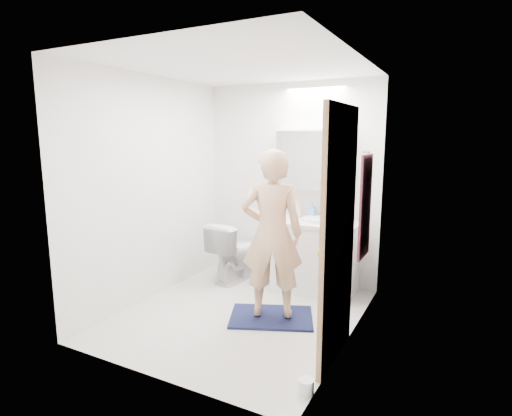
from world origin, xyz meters
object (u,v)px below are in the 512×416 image
Objects in this scene: vanity_cabinet at (316,258)px; soap_bottle_b at (312,210)px; person at (272,234)px; toilet_paper_roll at (306,386)px; soap_bottle_a at (298,207)px; medicine_cabinet at (312,160)px; toilet at (235,251)px; toothbrush_cup at (345,217)px.

vanity_cabinet is 0.57m from soap_bottle_b.
toilet_paper_roll is at bearing 104.13° from person.
soap_bottle_b is 1.66× the size of toilet_paper_roll.
toilet_paper_roll is at bearing -66.55° from soap_bottle_a.
toilet_paper_roll is at bearing -70.29° from medicine_cabinet.
vanity_cabinet reaches higher than toilet.
soap_bottle_b is 2.33m from toilet_paper_roll.
medicine_cabinet is 4.82× the size of soap_bottle_b.
person is at bearing 127.00° from toilet_paper_roll.
person is 7.17× the size of soap_bottle_a.
vanity_cabinet is at bearing -149.66° from toothbrush_cup.
soap_bottle_b is at bearing -153.06° from toilet.
vanity_cabinet reaches higher than toilet_paper_roll.
soap_bottle_a is at bearing -151.30° from toilet.
person is at bearing -90.63° from soap_bottle_b.
toilet_paper_roll is at bearing -72.53° from vanity_cabinet.
medicine_cabinet is 8.00× the size of toilet_paper_roll.
vanity_cabinet is 8.32× the size of toothbrush_cup.
soap_bottle_a is 0.56m from toothbrush_cup.
soap_bottle_b is (0.16, 0.03, -0.02)m from soap_bottle_a.
soap_bottle_a is (-0.13, -0.06, -0.57)m from medicine_cabinet.
toothbrush_cup reaches higher than vanity_cabinet.
soap_bottle_a is at bearing 152.46° from vanity_cabinet.
soap_bottle_a reaches higher than toothbrush_cup.
toothbrush_cup is (0.41, 1.07, 0.02)m from person.
toilet is 1.40m from toothbrush_cup.
toilet is 1.27m from person.
medicine_cabinet is at bearing 24.61° from soap_bottle_a.
toilet is 3.29× the size of soap_bottle_a.
vanity_cabinet is 1.14m from medicine_cabinet.
medicine_cabinet reaches higher than soap_bottle_a.
medicine_cabinet is 0.76m from toothbrush_cup.
soap_bottle_b is (0.03, -0.03, -0.59)m from medicine_cabinet.
person is 14.87× the size of toothbrush_cup.
toilet is (-0.85, -0.33, -1.13)m from medicine_cabinet.
person is 1.07m from soap_bottle_a.
soap_bottle_a is 1.23× the size of soap_bottle_b.
toilet is at bearing -161.54° from soap_bottle_b.
soap_bottle_b is at bearing 109.15° from toilet_paper_roll.
vanity_cabinet is 4.01× the size of soap_bottle_a.
person is at bearing -81.80° from soap_bottle_a.
person is 1.14m from toothbrush_cup.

